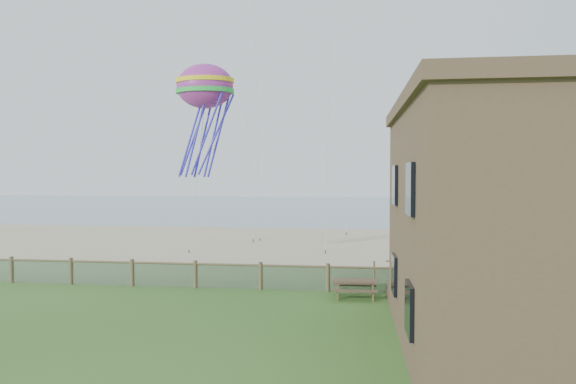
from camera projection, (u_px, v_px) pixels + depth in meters
name	position (u px, v px, depth m)	size (l,w,h in m)	color
ground	(229.00, 330.00, 16.93)	(160.00, 160.00, 0.00)	#30571E
sand_beach	(298.00, 242.00, 38.75)	(72.00, 20.00, 0.02)	tan
ocean	(326.00, 206.00, 82.40)	(160.00, 68.00, 0.02)	slate
chainlink_fence	(261.00, 278.00, 22.87)	(36.20, 0.20, 1.25)	brown
picnic_table	(355.00, 289.00, 21.37)	(1.84, 1.39, 0.78)	brown
octopus_kite	(205.00, 118.00, 29.96)	(3.46, 2.44, 7.11)	red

